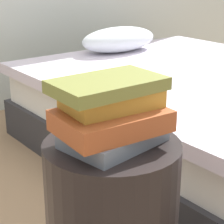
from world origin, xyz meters
name	(u,v)px	position (x,y,z in m)	size (l,w,h in m)	color
bed	(209,115)	(1.12, 0.54, 0.23)	(1.56, 2.02, 0.62)	#2D2D33
book_slate	(115,136)	(0.00, -0.01, 0.59)	(0.25, 0.18, 0.04)	slate
book_rust	(111,121)	(-0.01, -0.01, 0.64)	(0.27, 0.19, 0.05)	#994723
book_ochre	(112,99)	(0.01, 0.01, 0.69)	(0.24, 0.15, 0.05)	#B7842D
book_olive	(108,85)	(-0.01, 0.01, 0.73)	(0.28, 0.17, 0.03)	olive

